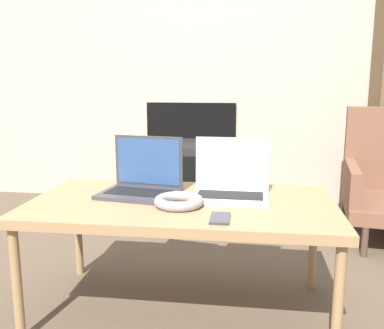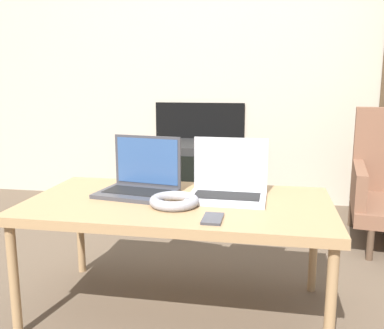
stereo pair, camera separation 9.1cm
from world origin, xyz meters
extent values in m
cube|color=#B7AD99|center=(0.00, 2.09, 1.30)|extent=(7.00, 0.06, 2.60)
cube|color=black|center=(-0.20, 2.05, 0.39)|extent=(0.69, 0.03, 0.77)
cube|color=#9E7A51|center=(0.00, 0.35, 0.46)|extent=(1.19, 0.64, 0.04)
cylinder|color=#9E7A51|center=(-0.56, 0.07, 0.22)|extent=(0.04, 0.04, 0.44)
cylinder|color=#9E7A51|center=(0.56, 0.07, 0.22)|extent=(0.04, 0.04, 0.44)
cylinder|color=#9E7A51|center=(-0.56, 0.63, 0.22)|extent=(0.04, 0.04, 0.44)
cylinder|color=#9E7A51|center=(0.56, 0.63, 0.22)|extent=(0.04, 0.04, 0.44)
cube|color=#38383D|center=(-0.19, 0.40, 0.48)|extent=(0.34, 0.27, 0.02)
cube|color=black|center=(-0.19, 0.40, 0.49)|extent=(0.28, 0.16, 0.00)
cube|color=#38383D|center=(-0.17, 0.51, 0.60)|extent=(0.30, 0.06, 0.22)
cube|color=#2D4C7F|center=(-0.17, 0.50, 0.60)|extent=(0.28, 0.05, 0.20)
cube|color=#B2B2B7|center=(0.19, 0.40, 0.48)|extent=(0.31, 0.23, 0.02)
cube|color=black|center=(0.19, 0.40, 0.49)|extent=(0.26, 0.13, 0.00)
cube|color=#B2B2B7|center=(0.19, 0.51, 0.60)|extent=(0.31, 0.01, 0.22)
cube|color=white|center=(0.19, 0.50, 0.60)|extent=(0.28, 0.01, 0.20)
torus|color=gray|center=(0.00, 0.28, 0.49)|extent=(0.19, 0.19, 0.04)
cube|color=#333338|center=(0.17, 0.14, 0.48)|extent=(0.07, 0.12, 0.01)
cube|color=black|center=(-0.20, 1.78, 0.25)|extent=(0.49, 0.51, 0.50)
cube|color=black|center=(-0.20, 1.52, 0.25)|extent=(0.40, 0.01, 0.39)
cube|color=brown|center=(0.87, 1.35, 0.35)|extent=(0.14, 0.59, 0.20)
cylinder|color=#4C3828|center=(0.89, 1.03, 0.08)|extent=(0.04, 0.04, 0.17)
cylinder|color=#4C3828|center=(0.89, 1.59, 0.08)|extent=(0.04, 0.04, 0.17)
camera|label=1|loc=(0.26, -1.26, 0.94)|focal=40.00mm
camera|label=2|loc=(0.35, -1.24, 0.94)|focal=40.00mm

